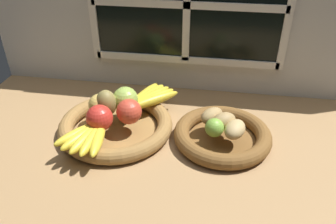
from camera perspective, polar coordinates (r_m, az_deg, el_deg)
name	(u,v)px	position (r cm, az deg, el deg)	size (l,w,h in cm)	color
ground_plane	(174,137)	(101.60, 0.98, -4.30)	(140.00, 90.00, 3.00)	#9E774C
back_wall	(187,13)	(115.19, 3.34, 16.64)	(140.00, 4.60, 55.00)	silver
fruit_bowl_left	(116,125)	(101.57, -8.89, -2.29)	(34.13, 34.13, 4.48)	olive
fruit_bowl_right	(222,135)	(97.56, 9.28, -3.96)	(28.16, 28.16, 4.48)	brown
apple_red_right	(129,112)	(96.11, -6.69, 0.08)	(7.40, 7.40, 7.40)	#CC422D
apple_golden_left	(100,105)	(101.48, -11.60, 1.26)	(6.69, 6.69, 6.69)	#DBB756
apple_green_back	(125,99)	(101.62, -7.32, 2.14)	(7.88, 7.88, 7.88)	#99B74C
apple_red_front	(99,118)	(94.46, -11.66, -1.02)	(7.56, 7.56, 7.56)	red
pear_brown	(106,103)	(100.26, -10.53, 1.52)	(6.20, 6.32, 8.32)	olive
banana_bunch_front	(88,136)	(91.95, -13.48, -4.01)	(14.23, 16.74, 3.12)	yellow
banana_bunch_back	(148,98)	(106.57, -3.36, 2.44)	(16.03, 19.24, 3.12)	gold
potato_large	(224,121)	(94.72, 9.54, -1.56)	(7.25, 5.06, 5.09)	#A38451
potato_small	(235,129)	(92.50, 11.39, -2.92)	(7.98, 5.31, 4.55)	tan
potato_oblong	(212,116)	(97.06, 7.51, -0.64)	(7.65, 4.68, 4.54)	#A38451
lime_near	(214,128)	(91.54, 7.95, -2.68)	(5.26, 5.26, 5.26)	#7AAD3D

